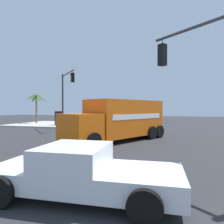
# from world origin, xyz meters

# --- Properties ---
(ground_plane) EXTENTS (100.00, 100.00, 0.00)m
(ground_plane) POSITION_xyz_m (0.00, 0.00, 0.00)
(ground_plane) COLOR #2B2B2D
(sidewalk_corner_far) EXTENTS (10.25, 10.25, 0.14)m
(sidewalk_corner_far) POSITION_xyz_m (12.32, 12.32, 0.07)
(sidewalk_corner_far) COLOR #B2ADA0
(sidewalk_corner_far) RESTS_ON ground
(delivery_truck) EXTENTS (8.65, 6.32, 2.98)m
(delivery_truck) POSITION_xyz_m (-0.01, -0.99, 1.55)
(delivery_truck) COLOR orange
(delivery_truck) RESTS_ON ground
(traffic_light_primary) EXTENTS (3.64, 3.32, 6.33)m
(traffic_light_primary) POSITION_xyz_m (6.46, 6.95, 4.32)
(traffic_light_primary) COLOR #38383D
(traffic_light_primary) RESTS_ON sidewalk_corner_far
(pickup_white) EXTENTS (2.44, 5.28, 1.38)m
(pickup_white) POSITION_xyz_m (-9.75, -2.27, 0.73)
(pickup_white) COLOR white
(pickup_white) RESTS_ON ground
(vending_machine_red) EXTENTS (1.17, 1.15, 1.85)m
(vending_machine_red) POSITION_xyz_m (10.13, 9.97, 1.07)
(vending_machine_red) COLOR black
(vending_machine_red) RESTS_ON sidewalk_corner_far
(palm_tree_far) EXTENTS (3.26, 2.90, 4.51)m
(palm_tree_far) POSITION_xyz_m (12.72, 15.36, 3.23)
(palm_tree_far) COLOR #7A6647
(palm_tree_far) RESTS_ON sidewalk_corner_far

